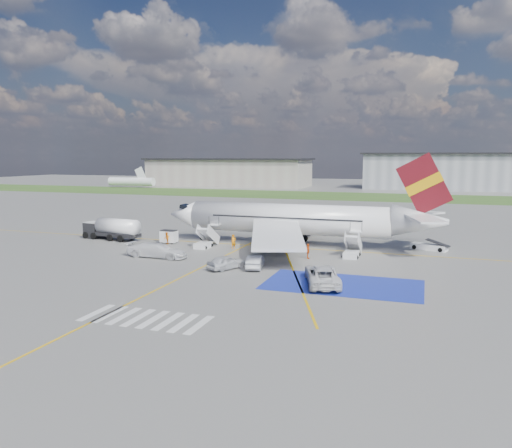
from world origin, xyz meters
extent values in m
plane|color=#60605E|center=(0.00, 0.00, 0.00)|extent=(400.00, 400.00, 0.00)
cube|color=#2D4C1E|center=(0.00, 95.00, 0.01)|extent=(400.00, 30.00, 0.01)
cube|color=gold|center=(0.00, 12.00, 0.01)|extent=(120.00, 0.20, 0.01)
cube|color=gold|center=(-5.00, -10.00, 0.01)|extent=(0.20, 60.00, 0.01)
cube|color=gold|center=(0.00, 12.00, 0.01)|extent=(20.71, 56.45, 0.01)
cube|color=#192997|center=(10.00, -4.00, 0.01)|extent=(14.00, 8.00, 0.01)
cube|color=silver|center=(-6.00, -18.00, 0.01)|extent=(0.60, 4.00, 0.01)
cube|color=silver|center=(-4.80, -18.00, 0.01)|extent=(0.60, 4.00, 0.01)
cube|color=silver|center=(-3.60, -18.00, 0.01)|extent=(0.60, 4.00, 0.01)
cube|color=silver|center=(-2.40, -18.00, 0.01)|extent=(0.60, 4.00, 0.01)
cube|color=silver|center=(-1.20, -18.00, 0.01)|extent=(0.60, 4.00, 0.01)
cube|color=silver|center=(0.00, -18.00, 0.01)|extent=(0.60, 4.00, 0.01)
cube|color=silver|center=(1.20, -18.00, 0.01)|extent=(0.60, 4.00, 0.01)
cube|color=silver|center=(2.40, -18.00, 0.01)|extent=(0.60, 4.00, 0.01)
cube|color=gray|center=(-55.00, 130.00, 5.00)|extent=(60.00, 22.00, 10.00)
cube|color=gray|center=(20.00, 135.00, 6.00)|extent=(48.00, 18.00, 12.00)
cylinder|color=white|center=(0.00, 14.00, 3.40)|extent=(26.00, 3.90, 3.90)
cone|color=white|center=(-15.00, 14.00, 3.40)|extent=(4.00, 3.90, 3.90)
cube|color=black|center=(-14.40, 14.00, 4.45)|extent=(1.67, 1.90, 0.82)
cone|color=white|center=(16.20, 14.00, 3.80)|extent=(6.50, 3.90, 3.90)
cube|color=white|center=(1.00, 5.50, 2.80)|extent=(9.86, 15.95, 1.40)
cube|color=white|center=(1.00, 22.50, 2.80)|extent=(9.86, 15.95, 1.40)
cylinder|color=#38383A|center=(0.00, 8.40, 1.40)|extent=(3.40, 2.10, 2.10)
cylinder|color=#38383A|center=(0.00, 19.60, 1.40)|extent=(3.40, 2.10, 2.10)
cube|color=#5C0F17|center=(16.50, 14.00, 8.20)|extent=(6.62, 0.30, 7.45)
cube|color=#DFA10C|center=(16.50, 14.00, 8.20)|extent=(4.36, 0.40, 3.08)
cube|color=white|center=(16.80, 10.80, 4.50)|extent=(4.73, 5.95, 0.49)
cube|color=white|center=(16.80, 17.20, 4.50)|extent=(4.73, 5.95, 0.49)
cube|color=black|center=(0.00, 12.04, 3.75)|extent=(19.50, 0.04, 0.18)
cube|color=black|center=(0.00, 15.96, 3.75)|extent=(19.50, 0.04, 0.18)
cube|color=white|center=(-9.50, 9.85, 1.45)|extent=(1.40, 3.73, 2.32)
cube|color=white|center=(-9.50, 11.75, 2.50)|extent=(1.40, 1.00, 0.12)
cylinder|color=black|center=(-10.20, 11.75, 3.05)|extent=(0.06, 0.06, 1.10)
cylinder|color=black|center=(-8.80, 11.75, 3.05)|extent=(0.06, 0.06, 1.10)
cube|color=white|center=(-9.50, 8.25, 0.35)|extent=(1.60, 2.40, 0.70)
cube|color=white|center=(9.00, 9.85, 1.45)|extent=(1.40, 3.73, 2.32)
cube|color=white|center=(9.00, 11.75, 2.50)|extent=(1.40, 1.00, 0.12)
cylinder|color=black|center=(8.30, 11.75, 3.05)|extent=(0.06, 0.06, 1.10)
cylinder|color=black|center=(9.70, 11.75, 3.05)|extent=(0.06, 0.06, 1.10)
cube|color=white|center=(9.00, 8.25, 0.35)|extent=(1.60, 2.40, 0.70)
cube|color=black|center=(-27.39, 10.54, 1.09)|extent=(2.50, 2.50, 2.18)
cylinder|color=white|center=(-22.99, 9.83, 1.90)|extent=(6.72, 3.19, 2.18)
cube|color=black|center=(-22.99, 9.83, 0.81)|extent=(6.72, 3.19, 0.47)
cube|color=white|center=(-15.24, 9.99, 0.90)|extent=(2.14, 1.30, 1.49)
cube|color=black|center=(-15.24, 9.99, 1.70)|extent=(2.04, 1.20, 0.13)
cube|color=white|center=(17.39, 16.22, 0.35)|extent=(4.49, 2.77, 0.71)
cube|color=black|center=(18.40, 15.86, 0.98)|extent=(2.98, 1.94, 0.79)
imported|color=silver|center=(-2.31, -1.63, 0.72)|extent=(3.49, 4.52, 1.44)
imported|color=#A6A8AD|center=(0.37, -0.27, 0.71)|extent=(2.34, 4.50, 1.41)
imported|color=silver|center=(8.16, -4.27, 1.12)|extent=(4.37, 6.52, 2.24)
imported|color=silver|center=(-12.08, 1.37, 1.08)|extent=(5.58, 2.38, 2.17)
imported|color=orange|center=(-5.70, 9.11, 0.90)|extent=(0.75, 0.77, 1.79)
imported|color=orange|center=(-15.18, 9.28, 0.80)|extent=(0.98, 0.98, 1.60)
imported|color=#DA500B|center=(4.44, 6.20, 0.84)|extent=(0.63, 1.05, 1.67)
camera|label=1|loc=(16.73, -47.92, 11.55)|focal=35.00mm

